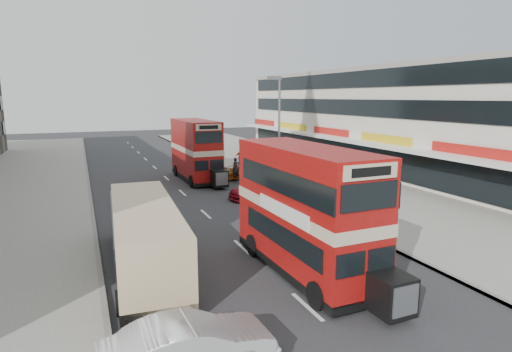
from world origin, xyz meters
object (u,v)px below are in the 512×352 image
pedestrian_far (240,157)px  street_lamp (278,125)px  car_left_front (190,347)px  car_right_a (260,189)px  coach (145,234)px  car_right_c (200,155)px  car_right_b (234,172)px  cyclist (236,174)px  pedestrian_near (330,186)px  bus_second (196,150)px  bus_main (305,210)px

pedestrian_far → street_lamp: bearing=-90.8°
car_left_front → car_right_a: bearing=-31.0°
coach → car_right_c: coach is taller
car_right_b → car_left_front: bearing=-14.3°
car_right_b → pedestrian_far: bearing=163.2°
coach → pedestrian_far: bearing=64.4°
street_lamp → cyclist: bearing=110.8°
pedestrian_far → cyclist: bearing=-106.9°
car_right_a → car_right_b: car_right_a is taller
coach → car_left_front: (0.03, -7.05, -0.73)m
street_lamp → cyclist: street_lamp is taller
car_left_front → car_right_b: (9.44, 23.23, -0.12)m
coach → cyclist: size_ratio=4.68×
coach → pedestrian_far: (12.24, 22.26, -0.51)m
car_right_a → car_right_b: (0.63, 6.92, -0.05)m
coach → pedestrian_near: (12.90, 7.09, -0.48)m
car_right_a → cyclist: (0.40, 5.87, 0.00)m
bus_second → cyclist: 3.84m
pedestrian_far → car_right_a: bearing=-98.7°
street_lamp → pedestrian_far: (1.36, 11.45, -3.85)m
bus_main → pedestrian_far: size_ratio=5.52×
car_right_c → pedestrian_far: size_ratio=2.63×
car_right_b → pedestrian_far: pedestrian_far is taller
bus_main → pedestrian_far: 25.84m
pedestrian_near → car_left_front: bearing=44.3°
street_lamp → coach: (-10.88, -10.81, -3.35)m
cyclist → car_right_a: bearing=-100.9°
bus_second → pedestrian_far: bus_second is taller
bus_second → car_right_b: 3.63m
street_lamp → bus_main: 14.65m
bus_main → car_right_c: bearing=-98.8°
bus_second → car_right_c: bus_second is taller
bus_second → car_right_a: bearing=105.5°
bus_main → car_left_front: bearing=36.5°
street_lamp → car_left_front: size_ratio=1.89×
street_lamp → car_right_b: (-1.41, 5.38, -4.19)m
car_right_a → car_right_c: (0.64, 17.80, 0.06)m
car_right_b → cyclist: 1.08m
bus_main → cyclist: bus_main is taller
coach → car_right_b: (9.47, 16.19, -0.85)m
cyclist → car_left_front: bearing=-119.6°
car_right_b → car_right_c: bearing=-172.2°
car_left_front → pedestrian_near: size_ratio=2.66×
car_right_a → bus_second: bearing=-170.6°
street_lamp → bus_second: 8.02m
car_left_front → pedestrian_near: pedestrian_near is taller
bus_main → car_right_b: size_ratio=2.02×
pedestrian_near → cyclist: (-3.67, 8.05, -0.31)m
bus_second → car_right_a: (2.32, -7.88, -1.84)m
car_right_b → car_right_a: bearing=2.6°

